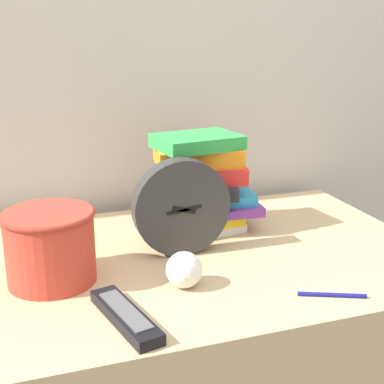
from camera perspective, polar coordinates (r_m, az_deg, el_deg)
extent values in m
cube|color=beige|center=(1.44, -7.01, 15.36)|extent=(6.00, 0.04, 2.40)
cylinder|color=#333333|center=(1.14, -1.16, -1.60)|extent=(0.21, 0.04, 0.21)
cylinder|color=silver|center=(1.13, -0.97, -1.79)|extent=(0.19, 0.01, 0.19)
cube|color=black|center=(1.12, -0.85, -1.91)|extent=(0.05, 0.01, 0.02)
cube|color=black|center=(1.12, -0.85, -1.91)|extent=(0.08, 0.01, 0.02)
cylinder|color=black|center=(1.12, -0.85, -1.91)|extent=(0.01, 0.00, 0.01)
cube|color=white|center=(1.30, 1.09, -3.60)|extent=(0.19, 0.16, 0.02)
cube|color=yellow|center=(1.28, 1.06, -2.76)|extent=(0.18, 0.15, 0.02)
cube|color=#7A3899|center=(1.29, 1.90, -1.64)|extent=(0.25, 0.17, 0.02)
cube|color=#2D9ED1|center=(1.29, 1.44, -0.50)|extent=(0.24, 0.16, 0.03)
cube|color=#232328|center=(1.27, 0.38, 0.56)|extent=(0.20, 0.20, 0.03)
cube|color=red|center=(1.27, 0.83, 2.21)|extent=(0.22, 0.18, 0.04)
cube|color=orange|center=(1.26, 0.60, 3.95)|extent=(0.21, 0.16, 0.04)
cube|color=green|center=(1.23, 0.55, 5.40)|extent=(0.20, 0.16, 0.03)
cylinder|color=#C63D2D|center=(1.06, -14.88, -5.67)|extent=(0.17, 0.17, 0.14)
torus|color=#9F3024|center=(1.03, -15.15, -2.35)|extent=(0.18, 0.18, 0.01)
cube|color=black|center=(0.92, -7.10, -13.02)|extent=(0.09, 0.20, 0.02)
cube|color=#59595E|center=(0.91, -7.13, -12.40)|extent=(0.06, 0.15, 0.00)
sphere|color=white|center=(1.01, -0.85, -8.29)|extent=(0.07, 0.07, 0.07)
cylinder|color=navy|center=(1.02, 14.71, -10.56)|extent=(0.12, 0.06, 0.01)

